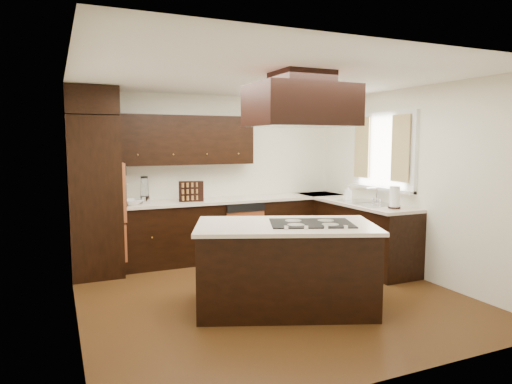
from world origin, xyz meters
TOP-DOWN VIEW (x-y plane):
  - floor at (0.00, 0.00)m, footprint 4.20×4.20m
  - ceiling at (0.00, 0.00)m, footprint 4.20×4.20m
  - wall_back at (0.00, 2.11)m, footprint 4.20×0.02m
  - wall_front at (0.00, -2.11)m, footprint 4.20×0.02m
  - wall_left at (-2.11, 0.00)m, footprint 0.02×4.20m
  - wall_right at (2.11, 0.00)m, footprint 0.02×4.20m
  - oven_column at (-1.78, 1.71)m, footprint 0.65×0.75m
  - wall_oven_face at (-1.43, 1.71)m, footprint 0.05×0.62m
  - base_cabinets_back at (0.03, 1.80)m, footprint 2.93×0.60m
  - base_cabinets_right at (1.80, 0.90)m, footprint 0.60×2.40m
  - countertop_back at (0.03, 1.79)m, footprint 2.93×0.63m
  - countertop_right at (1.79, 0.90)m, footprint 0.63×2.40m
  - upper_cabinets at (-0.43, 1.93)m, footprint 2.00×0.34m
  - dishwasher_front at (0.33, 1.50)m, footprint 0.60×0.05m
  - window_frame at (2.07, 0.55)m, footprint 0.06×1.32m
  - window_pane at (2.10, 0.55)m, footprint 0.00×1.20m
  - curtain_left at (2.01, 0.13)m, footprint 0.02×0.34m
  - curtain_right at (2.01, 0.97)m, footprint 0.02×0.34m
  - sink_rim at (1.80, 0.55)m, footprint 0.52×0.84m
  - island at (-0.02, -0.44)m, footprint 2.07×1.60m
  - island_top at (-0.02, -0.44)m, footprint 2.15×1.69m
  - cooktop at (0.24, -0.54)m, footprint 1.02×0.85m
  - range_hood at (0.10, -0.55)m, footprint 1.05×0.72m
  - hood_duct at (0.10, -0.55)m, footprint 0.55×0.50m
  - blender_base at (-1.09, 1.80)m, footprint 0.15×0.15m
  - blender_pitcher at (-1.09, 1.80)m, footprint 0.13×0.13m
  - spice_rack at (-0.43, 1.73)m, footprint 0.37×0.19m
  - mixing_bowl at (-1.29, 1.73)m, footprint 0.37×0.37m
  - soap_bottle at (1.76, 0.95)m, footprint 0.12×0.13m
  - paper_towel at (1.80, -0.03)m, footprint 0.16×0.16m

SIDE VIEW (x-z plane):
  - floor at x=0.00m, z-range -0.02..0.00m
  - dishwasher_front at x=0.33m, z-range 0.04..0.76m
  - base_cabinets_back at x=0.03m, z-range 0.00..0.88m
  - base_cabinets_right at x=1.80m, z-range 0.00..0.88m
  - island at x=-0.02m, z-range 0.00..0.88m
  - countertop_back at x=0.03m, z-range 0.88..0.92m
  - countertop_right at x=1.79m, z-range 0.88..0.92m
  - island_top at x=-0.02m, z-range 0.88..0.92m
  - sink_rim at x=1.80m, z-range 0.92..0.93m
  - cooktop at x=0.24m, z-range 0.92..0.93m
  - mixing_bowl at x=-1.29m, z-range 0.92..0.99m
  - blender_base at x=-1.09m, z-range 0.92..1.02m
  - soap_bottle at x=1.76m, z-range 0.92..1.14m
  - oven_column at x=-1.78m, z-range 0.00..2.12m
  - paper_towel at x=1.80m, z-range 0.92..1.21m
  - spice_rack at x=-0.43m, z-range 0.92..1.22m
  - wall_oven_face at x=-1.43m, z-range 0.73..1.51m
  - blender_pitcher at x=-1.09m, z-range 1.02..1.28m
  - wall_back at x=0.00m, z-range 0.00..2.50m
  - wall_front at x=0.00m, z-range 0.00..2.50m
  - wall_left at x=-2.11m, z-range 0.00..2.50m
  - wall_right at x=2.11m, z-range 0.00..2.50m
  - window_frame at x=2.07m, z-range 1.09..2.21m
  - window_pane at x=2.10m, z-range 1.15..2.15m
  - curtain_left at x=2.01m, z-range 1.25..2.15m
  - curtain_right at x=2.01m, z-range 1.25..2.15m
  - upper_cabinets at x=-0.43m, z-range 1.45..2.17m
  - range_hood at x=0.10m, z-range 1.95..2.37m
  - hood_duct at x=0.10m, z-range 2.37..2.50m
  - ceiling at x=0.00m, z-range 2.50..2.52m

